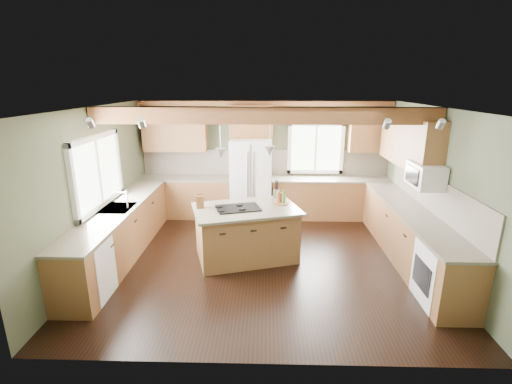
{
  "coord_description": "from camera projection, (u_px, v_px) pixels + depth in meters",
  "views": [
    {
      "loc": [
        0.04,
        -5.87,
        2.97
      ],
      "look_at": [
        -0.14,
        0.3,
        1.14
      ],
      "focal_mm": 26.0,
      "sensor_mm": 36.0,
      "label": 1
    }
  ],
  "objects": [
    {
      "name": "floor",
      "position": [
        263.0,
        260.0,
        6.47
      ],
      "size": [
        5.6,
        5.6,
        0.0
      ],
      "primitive_type": "plane",
      "color": "black",
      "rests_on": "ground"
    },
    {
      "name": "ceiling",
      "position": [
        264.0,
        108.0,
        5.73
      ],
      "size": [
        5.6,
        5.6,
        0.0
      ],
      "primitive_type": "plane",
      "rotation": [
        3.14,
        0.0,
        0.0
      ],
      "color": "silver",
      "rests_on": "wall_back"
    },
    {
      "name": "wall_back",
      "position": [
        265.0,
        158.0,
        8.5
      ],
      "size": [
        5.6,
        0.0,
        5.6
      ],
      "primitive_type": "plane",
      "rotation": [
        1.57,
        0.0,
        0.0
      ],
      "color": "#495139",
      "rests_on": "ground"
    },
    {
      "name": "wall_left",
      "position": [
        96.0,
        187.0,
        6.18
      ],
      "size": [
        0.0,
        5.0,
        5.0
      ],
      "primitive_type": "plane",
      "rotation": [
        1.57,
        0.0,
        1.57
      ],
      "color": "#495139",
      "rests_on": "ground"
    },
    {
      "name": "wall_right",
      "position": [
        436.0,
        190.0,
        6.02
      ],
      "size": [
        0.0,
        5.0,
        5.0
      ],
      "primitive_type": "plane",
      "rotation": [
        1.57,
        0.0,
        -1.57
      ],
      "color": "#495139",
      "rests_on": "ground"
    },
    {
      "name": "ceiling_beam",
      "position": [
        264.0,
        115.0,
        5.86
      ],
      "size": [
        5.55,
        0.26,
        0.26
      ],
      "primitive_type": "cube",
      "color": "brown",
      "rests_on": "ceiling"
    },
    {
      "name": "soffit_trim",
      "position": [
        265.0,
        103.0,
        8.05
      ],
      "size": [
        5.55,
        0.2,
        0.1
      ],
      "primitive_type": "cube",
      "color": "brown",
      "rests_on": "ceiling"
    },
    {
      "name": "backsplash_back",
      "position": [
        265.0,
        162.0,
        8.51
      ],
      "size": [
        5.58,
        0.03,
        0.58
      ],
      "primitive_type": "cube",
      "color": "brown",
      "rests_on": "wall_back"
    },
    {
      "name": "backsplash_right",
      "position": [
        433.0,
        194.0,
        6.1
      ],
      "size": [
        0.03,
        3.7,
        0.58
      ],
      "primitive_type": "cube",
      "color": "brown",
      "rests_on": "wall_right"
    },
    {
      "name": "base_cab_back_left",
      "position": [
        186.0,
        197.0,
        8.5
      ],
      "size": [
        2.02,
        0.6,
        0.88
      ],
      "primitive_type": "cube",
      "color": "brown",
      "rests_on": "floor"
    },
    {
      "name": "counter_back_left",
      "position": [
        185.0,
        178.0,
        8.37
      ],
      "size": [
        2.06,
        0.64,
        0.04
      ],
      "primitive_type": "cube",
      "color": "#4F463A",
      "rests_on": "base_cab_back_left"
    },
    {
      "name": "base_cab_back_right",
      "position": [
        330.0,
        199.0,
        8.41
      ],
      "size": [
        2.62,
        0.6,
        0.88
      ],
      "primitive_type": "cube",
      "color": "brown",
      "rests_on": "floor"
    },
    {
      "name": "counter_back_right",
      "position": [
        331.0,
        179.0,
        8.28
      ],
      "size": [
        2.66,
        0.64,
        0.04
      ],
      "primitive_type": "cube",
      "color": "#4F463A",
      "rests_on": "base_cab_back_right"
    },
    {
      "name": "base_cab_left",
      "position": [
        120.0,
        234.0,
        6.46
      ],
      "size": [
        0.6,
        3.7,
        0.88
      ],
      "primitive_type": "cube",
      "color": "brown",
      "rests_on": "floor"
    },
    {
      "name": "counter_left",
      "position": [
        118.0,
        209.0,
        6.33
      ],
      "size": [
        0.64,
        3.74,
        0.04
      ],
      "primitive_type": "cube",
      "color": "#4F463A",
      "rests_on": "base_cab_left"
    },
    {
      "name": "base_cab_right",
      "position": [
        410.0,
        237.0,
        6.32
      ],
      "size": [
        0.6,
        3.7,
        0.88
      ],
      "primitive_type": "cube",
      "color": "brown",
      "rests_on": "floor"
    },
    {
      "name": "counter_right",
      "position": [
        413.0,
        211.0,
        6.19
      ],
      "size": [
        0.64,
        3.74,
        0.04
      ],
      "primitive_type": "cube",
      "color": "#4F463A",
      "rests_on": "base_cab_right"
    },
    {
      "name": "upper_cab_back_left",
      "position": [
        175.0,
        131.0,
        8.2
      ],
      "size": [
        1.4,
        0.35,
        0.9
      ],
      "primitive_type": "cube",
      "color": "brown",
      "rests_on": "wall_back"
    },
    {
      "name": "upper_cab_over_fridge",
      "position": [
        251.0,
        122.0,
        8.1
      ],
      "size": [
        0.96,
        0.35,
        0.7
      ],
      "primitive_type": "cube",
      "color": "brown",
      "rests_on": "wall_back"
    },
    {
      "name": "upper_cab_right",
      "position": [
        409.0,
        141.0,
        6.71
      ],
      "size": [
        0.35,
        2.2,
        0.9
      ],
      "primitive_type": "cube",
      "color": "brown",
      "rests_on": "wall_right"
    },
    {
      "name": "upper_cab_back_corner",
      "position": [
        370.0,
        131.0,
        8.08
      ],
      "size": [
        0.9,
        0.35,
        0.9
      ],
      "primitive_type": "cube",
      "color": "brown",
      "rests_on": "wall_back"
    },
    {
      "name": "window_left",
      "position": [
        97.0,
        172.0,
        6.15
      ],
      "size": [
        0.04,
        1.6,
        1.05
      ],
      "primitive_type": "cube",
      "color": "white",
      "rests_on": "wall_left"
    },
    {
      "name": "window_back",
      "position": [
        316.0,
        148.0,
        8.38
      ],
      "size": [
        1.1,
        0.04,
        1.0
      ],
      "primitive_type": "cube",
      "color": "white",
      "rests_on": "wall_back"
    },
    {
      "name": "sink",
      "position": [
        118.0,
        208.0,
        6.33
      ],
      "size": [
        0.5,
        0.65,
        0.03
      ],
      "primitive_type": "cube",
      "color": "#262628",
      "rests_on": "counter_left"
    },
    {
      "name": "faucet",
      "position": [
        127.0,
        200.0,
        6.28
      ],
      "size": [
        0.02,
        0.02,
        0.28
      ],
      "primitive_type": "cylinder",
      "color": "#B2B2B7",
      "rests_on": "sink"
    },
    {
      "name": "dishwasher",
      "position": [
        86.0,
        270.0,
        5.21
      ],
      "size": [
        0.6,
        0.6,
        0.84
      ],
      "primitive_type": "cube",
      "color": "white",
      "rests_on": "floor"
    },
    {
      "name": "oven",
      "position": [
        444.0,
        275.0,
        5.08
      ],
      "size": [
        0.6,
        0.72,
        0.84
      ],
      "primitive_type": "cube",
      "color": "white",
      "rests_on": "floor"
    },
    {
      "name": "microwave",
      "position": [
        425.0,
        175.0,
        5.91
      ],
      "size": [
        0.4,
        0.7,
        0.38
      ],
      "primitive_type": "cube",
      "color": "white",
      "rests_on": "wall_right"
    },
    {
      "name": "pendant_left",
      "position": [
        221.0,
        153.0,
        5.94
      ],
      "size": [
        0.18,
        0.18,
        0.16
      ],
      "primitive_type": "cone",
      "rotation": [
        3.14,
        0.0,
        0.0
      ],
      "color": "#B2B2B7",
      "rests_on": "ceiling"
    },
    {
      "name": "pendant_right",
      "position": [
        270.0,
        151.0,
        6.14
      ],
      "size": [
        0.18,
        0.18,
        0.16
      ],
      "primitive_type": "cone",
      "rotation": [
        3.14,
        0.0,
        0.0
      ],
      "color": "#B2B2B7",
      "rests_on": "ceiling"
    },
    {
      "name": "refrigerator",
      "position": [
        251.0,
        179.0,
        8.25
      ],
      "size": [
        0.9,
        0.74,
        1.8
      ],
      "primitive_type": "cube",
      "color": "silver",
      "rests_on": "floor"
    },
    {
      "name": "island",
      "position": [
        246.0,
        234.0,
        6.45
      ],
      "size": [
        1.86,
        1.43,
        0.88
      ],
      "primitive_type": "cube",
      "rotation": [
        0.0,
        0.0,
        0.29
      ],
      "color": "brown",
      "rests_on": "floor"
    },
    {
      "name": "island_top",
      "position": [
        246.0,
        209.0,
        6.32
      ],
      "size": [
        2.0,
        1.57,
        0.04
      ],
      "primitive_type": "cube",
      "rotation": [
        0.0,
        0.0,
        0.29
      ],
      "color": "#4F463A",
      "rests_on": "island"
    },
    {
      "name": "cooktop",
      "position": [
        238.0,
        208.0,
        6.27
      ],
      "size": [
        0.82,
        0.66,
        0.02
      ],
      "primitive_type": "cube",
      "rotation": [
        0.0,
        0.0,
        0.29
      ],
      "color": "black",
      "rests_on": "island_top"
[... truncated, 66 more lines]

